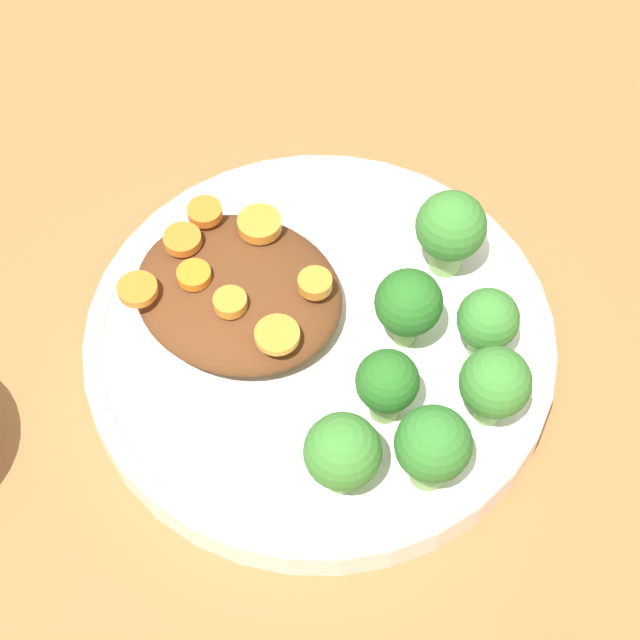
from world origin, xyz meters
TOP-DOWN VIEW (x-y plane):
  - ground_plane at (0.00, 0.00)m, footprint 4.00×4.00m
  - plate at (0.00, 0.00)m, footprint 0.26×0.26m
  - stew_mound at (0.01, -0.05)m, footprint 0.10×0.12m
  - broccoli_floret_0 at (-0.02, 0.04)m, footprint 0.04×0.04m
  - broccoli_floret_1 at (0.05, 0.09)m, footprint 0.04×0.04m
  - broccoli_floret_2 at (0.02, 0.05)m, footprint 0.03×0.03m
  - broccoli_floret_3 at (-0.04, 0.08)m, footprint 0.03×0.03m
  - broccoli_floret_4 at (-0.08, 0.04)m, footprint 0.04×0.04m
  - broccoli_floret_5 at (0.07, 0.05)m, footprint 0.04×0.04m
  - broccoli_floret_6 at (0.00, 0.10)m, footprint 0.04×0.04m
  - carrot_slice_0 at (0.00, -0.09)m, footprint 0.02×0.02m
  - carrot_slice_1 at (0.03, -0.01)m, footprint 0.02×0.02m
  - carrot_slice_2 at (-0.03, -0.06)m, footprint 0.02×0.02m
  - carrot_slice_3 at (0.02, -0.04)m, footprint 0.02×0.02m
  - carrot_slice_4 at (-0.02, -0.09)m, footprint 0.02×0.02m
  - carrot_slice_5 at (0.02, -0.07)m, footprint 0.02×0.02m
  - carrot_slice_6 at (-0.01, -0.01)m, footprint 0.02×0.02m
  - carrot_slice_7 at (0.04, -0.09)m, footprint 0.02×0.02m

SIDE VIEW (x-z plane):
  - ground_plane at x=0.00m, z-range 0.00..0.00m
  - plate at x=0.00m, z-range 0.00..0.03m
  - stew_mound at x=0.01m, z-range 0.02..0.05m
  - broccoli_floret_3 at x=-0.04m, z-range 0.03..0.07m
  - broccoli_floret_2 at x=0.02m, z-range 0.03..0.07m
  - broccoli_floret_5 at x=0.07m, z-range 0.03..0.08m
  - carrot_slice_1 at x=0.03m, z-range 0.05..0.05m
  - carrot_slice_7 at x=0.04m, z-range 0.05..0.05m
  - carrot_slice_5 at x=0.02m, z-range 0.05..0.06m
  - carrot_slice_4 at x=-0.02m, z-range 0.05..0.06m
  - carrot_slice_0 at x=0.00m, z-range 0.05..0.06m
  - carrot_slice_3 at x=0.02m, z-range 0.05..0.06m
  - carrot_slice_2 at x=-0.03m, z-range 0.05..0.06m
  - carrot_slice_6 at x=-0.01m, z-range 0.05..0.06m
  - broccoli_floret_6 at x=0.00m, z-range 0.03..0.08m
  - broccoli_floret_1 at x=0.05m, z-range 0.03..0.08m
  - broccoli_floret_0 at x=-0.02m, z-range 0.03..0.08m
  - broccoli_floret_4 at x=-0.08m, z-range 0.03..0.08m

